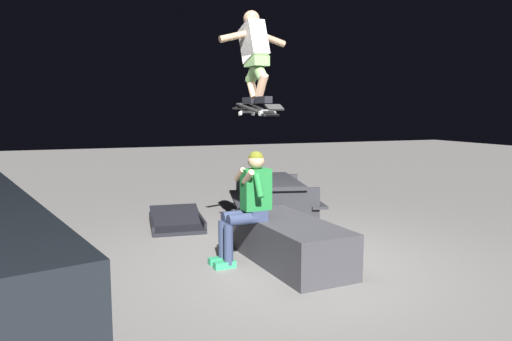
# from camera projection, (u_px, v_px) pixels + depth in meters

# --- Properties ---
(ground_plane) EXTENTS (40.00, 40.00, 0.00)m
(ground_plane) POSITION_uv_depth(u_px,v_px,m) (291.00, 261.00, 5.83)
(ground_plane) COLOR slate
(ledge_box_main) EXTENTS (1.89, 0.91, 0.53)m
(ledge_box_main) POSITION_uv_depth(u_px,v_px,m) (290.00, 242.00, 5.73)
(ledge_box_main) COLOR #38383D
(ledge_box_main) RESTS_ON ground
(person_sitting_on_ledge) EXTENTS (0.60, 0.77, 1.36)m
(person_sitting_on_ledge) POSITION_uv_depth(u_px,v_px,m) (248.00, 201.00, 5.70)
(person_sitting_on_ledge) COLOR #2D3856
(person_sitting_on_ledge) RESTS_ON ground
(skateboard) EXTENTS (1.03, 0.30, 0.16)m
(skateboard) POSITION_uv_depth(u_px,v_px,m) (257.00, 110.00, 5.75)
(skateboard) COLOR black
(skater_airborne) EXTENTS (0.63, 0.89, 1.12)m
(skater_airborne) POSITION_uv_depth(u_px,v_px,m) (255.00, 52.00, 5.72)
(skater_airborne) COLOR black
(kicker_ramp) EXTENTS (1.34, 0.95, 0.33)m
(kicker_ramp) POSITION_uv_depth(u_px,v_px,m) (177.00, 223.00, 7.61)
(kicker_ramp) COLOR black
(kicker_ramp) RESTS_ON ground
(picnic_table_back) EXTENTS (1.97, 1.70, 0.75)m
(picnic_table_back) POSITION_uv_depth(u_px,v_px,m) (274.00, 194.00, 7.70)
(picnic_table_back) COLOR #28282D
(picnic_table_back) RESTS_ON ground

